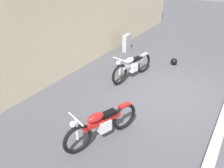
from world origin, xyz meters
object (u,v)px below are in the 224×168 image
stone_marker (127,43)px  motorcycle_red (102,124)px  motorcycle_silver (132,66)px  helmet (174,62)px

stone_marker → motorcycle_red: bearing=-156.9°
motorcycle_silver → stone_marker: bearing=-135.8°
helmet → motorcycle_silver: (-2.00, 0.93, 0.32)m
motorcycle_silver → motorcycle_red: 3.48m
helmet → motorcycle_silver: motorcycle_silver is taller
stone_marker → helmet: size_ratio=2.82×
helmet → motorcycle_silver: 2.23m
helmet → motorcycle_red: 5.36m
helmet → motorcycle_red: motorcycle_red is taller
motorcycle_red → motorcycle_silver: bearing=-144.3°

